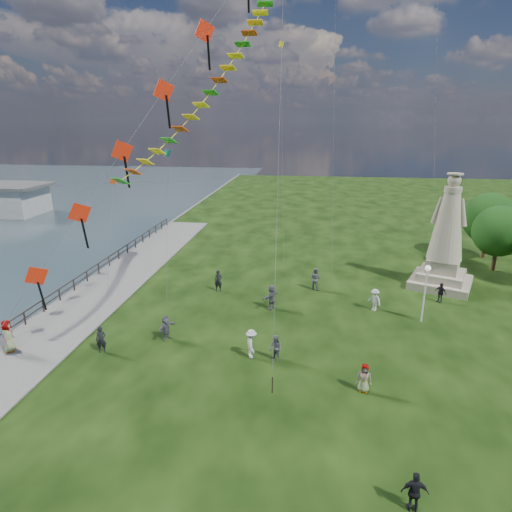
# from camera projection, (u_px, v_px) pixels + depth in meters

# --- Properties ---
(waterfront) EXTENTS (200.00, 200.00, 1.51)m
(waterfront) POSITION_uv_depth(u_px,v_px,m) (50.00, 321.00, 28.95)
(waterfront) COLOR #2F4147
(waterfront) RESTS_ON ground
(statue) EXTENTS (5.85, 5.85, 9.12)m
(statue) POSITION_uv_depth(u_px,v_px,m) (445.00, 245.00, 33.88)
(statue) COLOR tan
(statue) RESTS_ON ground
(lamppost) EXTENTS (0.37, 0.37, 3.99)m
(lamppost) POSITION_uv_depth(u_px,v_px,m) (426.00, 282.00, 27.88)
(lamppost) COLOR silver
(lamppost) RESTS_ON ground
(tree_row) EXTENTS (6.02, 11.50, 6.40)m
(tree_row) POSITION_uv_depth(u_px,v_px,m) (501.00, 228.00, 38.43)
(tree_row) COLOR #382314
(tree_row) RESTS_ON ground
(person_0) EXTENTS (0.68, 0.55, 1.61)m
(person_0) POSITION_uv_depth(u_px,v_px,m) (101.00, 340.00, 24.73)
(person_0) COLOR black
(person_0) RESTS_ON ground
(person_1) EXTENTS (0.88, 0.85, 1.56)m
(person_1) POSITION_uv_depth(u_px,v_px,m) (276.00, 348.00, 23.84)
(person_1) COLOR #595960
(person_1) RESTS_ON ground
(person_2) EXTENTS (0.87, 1.22, 1.71)m
(person_2) POSITION_uv_depth(u_px,v_px,m) (251.00, 344.00, 24.18)
(person_2) COLOR silver
(person_2) RESTS_ON ground
(person_3) EXTENTS (0.92, 0.47, 1.57)m
(person_3) POSITION_uv_depth(u_px,v_px,m) (415.00, 492.00, 14.62)
(person_3) COLOR black
(person_3) RESTS_ON ground
(person_4) EXTENTS (0.80, 0.56, 1.53)m
(person_4) POSITION_uv_depth(u_px,v_px,m) (364.00, 378.00, 21.12)
(person_4) COLOR #595960
(person_4) RESTS_ON ground
(person_5) EXTENTS (1.16, 1.59, 1.57)m
(person_5) POSITION_uv_depth(u_px,v_px,m) (166.00, 328.00, 26.18)
(person_5) COLOR #595960
(person_5) RESTS_ON ground
(person_6) EXTENTS (0.64, 0.42, 1.72)m
(person_6) POSITION_uv_depth(u_px,v_px,m) (218.00, 281.00, 33.63)
(person_6) COLOR black
(person_6) RESTS_ON ground
(person_7) EXTENTS (1.03, 0.90, 1.81)m
(person_7) POSITION_uv_depth(u_px,v_px,m) (315.00, 279.00, 33.96)
(person_7) COLOR #595960
(person_7) RESTS_ON ground
(person_8) EXTENTS (1.11, 1.12, 1.61)m
(person_8) POSITION_uv_depth(u_px,v_px,m) (375.00, 300.00, 30.21)
(person_8) COLOR silver
(person_8) RESTS_ON ground
(person_9) EXTENTS (0.93, 0.96, 1.51)m
(person_9) POSITION_uv_depth(u_px,v_px,m) (440.00, 293.00, 31.61)
(person_9) COLOR black
(person_9) RESTS_ON ground
(person_10) EXTENTS (0.82, 1.07, 1.94)m
(person_10) POSITION_uv_depth(u_px,v_px,m) (8.00, 338.00, 24.62)
(person_10) COLOR #595960
(person_10) RESTS_ON ground
(person_11) EXTENTS (1.48, 1.83, 1.82)m
(person_11) POSITION_uv_depth(u_px,v_px,m) (272.00, 297.00, 30.42)
(person_11) COLOR #595960
(person_11) RESTS_ON ground
(red_kite_train) EXTENTS (12.43, 9.35, 20.11)m
(red_kite_train) POSITION_uv_depth(u_px,v_px,m) (139.00, 130.00, 19.81)
(red_kite_train) COLOR black
(red_kite_train) RESTS_ON ground
(small_kites) EXTENTS (32.26, 15.66, 29.13)m
(small_kites) POSITION_uv_depth(u_px,v_px,m) (321.00, 94.00, 35.06)
(small_kites) COLOR teal
(small_kites) RESTS_ON ground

